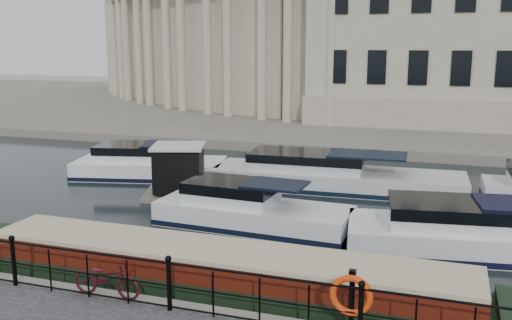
{
  "coord_description": "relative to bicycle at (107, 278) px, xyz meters",
  "views": [
    {
      "loc": [
        5.28,
        -12.26,
        6.09
      ],
      "look_at": [
        0.5,
        2.0,
        3.0
      ],
      "focal_mm": 40.0,
      "sensor_mm": 36.0,
      "label": 1
    }
  ],
  "objects": [
    {
      "name": "life_ring_post",
      "position": [
        5.42,
        -0.08,
        0.41
      ],
      "size": [
        0.83,
        0.21,
        1.35
      ],
      "color": "black",
      "rests_on": "near_quay"
    },
    {
      "name": "railing",
      "position": [
        1.61,
        -0.14,
        0.22
      ],
      "size": [
        24.14,
        0.14,
        1.22
      ],
      "color": "black",
      "rests_on": "near_quay"
    },
    {
      "name": "civic_building",
      "position": [
        0.62,
        36.81,
        6.05
      ],
      "size": [
        53.55,
        31.84,
        16.85
      ],
      "color": "#ADA38C",
      "rests_on": "far_bank"
    },
    {
      "name": "harbour_hut",
      "position": [
        -3.18,
        10.11,
        -0.03
      ],
      "size": [
        3.35,
        3.05,
        2.17
      ],
      "rotation": [
        0.0,
        0.0,
        0.31
      ],
      "color": "#6B665B",
      "rests_on": "ground_plane"
    },
    {
      "name": "cabin_cruisers",
      "position": [
        3.02,
        10.96,
        -0.62
      ],
      "size": [
        24.04,
        9.66,
        1.99
      ],
      "color": "white",
      "rests_on": "ground_plane"
    },
    {
      "name": "narrowboat",
      "position": [
        1.86,
        1.98,
        -0.62
      ],
      "size": [
        15.3,
        2.15,
        1.56
      ],
      "rotation": [
        0.0,
        0.0,
        -0.01
      ],
      "color": "black",
      "rests_on": "ground_plane"
    },
    {
      "name": "ground_plane",
      "position": [
        1.61,
        2.11,
        -0.98
      ],
      "size": [
        160.0,
        160.0,
        0.0
      ],
      "primitive_type": "plane",
      "color": "black",
      "rests_on": "ground"
    },
    {
      "name": "far_bank",
      "position": [
        1.61,
        41.11,
        -0.71
      ],
      "size": [
        120.0,
        42.0,
        0.55
      ],
      "primitive_type": "cube",
      "color": "#6B665B",
      "rests_on": "ground_plane"
    },
    {
      "name": "bicycle",
      "position": [
        0.0,
        0.0,
        0.0
      ],
      "size": [
        1.65,
        0.58,
        0.87
      ],
      "primitive_type": "imported",
      "rotation": [
        0.0,
        0.0,
        1.57
      ],
      "color": "#420B16",
      "rests_on": "near_quay"
    }
  ]
}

